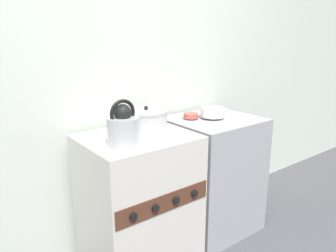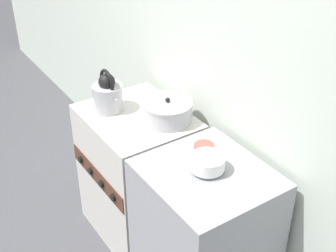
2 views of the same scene
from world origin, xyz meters
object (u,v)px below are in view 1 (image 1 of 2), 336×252
stove (139,201)px  cooking_pot (146,119)px  small_ceramic_bowl (191,116)px  enamel_bowl (212,112)px  kettle (123,127)px

stove → cooking_pot: cooking_pot is taller
stove → small_ceramic_bowl: small_ceramic_bowl is taller
cooking_pot → small_ceramic_bowl: (0.37, -0.02, -0.03)m
stove → enamel_bowl: bearing=1.5°
stove → enamel_bowl: (0.66, 0.02, 0.49)m
stove → enamel_bowl: enamel_bowl is taller
cooking_pot → enamel_bowl: size_ratio=1.68×
enamel_bowl → cooking_pot: bearing=168.1°
stove → cooking_pot: 0.54m
kettle → stove: bearing=33.8°
kettle → cooking_pot: size_ratio=0.90×
stove → small_ceramic_bowl: 0.71m
enamel_bowl → stove: bearing=-178.5°
kettle → cooking_pot: bearing=36.7°
cooking_pot → enamel_bowl: 0.52m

